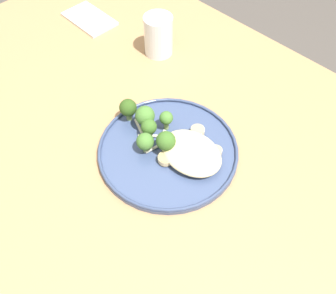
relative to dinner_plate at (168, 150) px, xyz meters
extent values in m
plane|color=#47423D|center=(-0.04, -0.03, -0.75)|extent=(6.00, 6.00, 0.00)
cube|color=#9E754C|center=(-0.04, -0.03, -0.03)|extent=(1.40, 1.00, 0.04)
cube|color=olive|center=(-0.68, 0.41, -0.40)|extent=(0.06, 0.06, 0.70)
cylinder|color=#38476B|center=(0.00, 0.00, 0.00)|extent=(0.29, 0.29, 0.01)
torus|color=#334162|center=(0.00, 0.00, 0.01)|extent=(0.29, 0.29, 0.01)
ellipsoid|color=beige|center=(0.05, 0.02, 0.02)|extent=(0.13, 0.10, 0.03)
cylinder|color=#DBB77A|center=(0.08, 0.01, 0.01)|extent=(0.03, 0.03, 0.01)
cylinder|color=#8E774F|center=(0.08, 0.01, 0.02)|extent=(0.03, 0.03, 0.00)
cylinder|color=#E5C689|center=(0.04, 0.02, 0.01)|extent=(0.03, 0.03, 0.02)
cylinder|color=#958159|center=(0.04, 0.02, 0.02)|extent=(0.03, 0.03, 0.00)
cylinder|color=#DBB77A|center=(0.07, 0.03, 0.01)|extent=(0.03, 0.03, 0.01)
cylinder|color=#8E774F|center=(0.07, 0.03, 0.02)|extent=(0.03, 0.03, 0.00)
cylinder|color=#E5C689|center=(0.02, -0.02, 0.01)|extent=(0.03, 0.03, 0.01)
cylinder|color=#958159|center=(0.02, -0.02, 0.02)|extent=(0.03, 0.03, 0.00)
cylinder|color=beige|center=(0.01, 0.07, 0.01)|extent=(0.03, 0.03, 0.01)
cylinder|color=#988766|center=(0.01, 0.07, 0.02)|extent=(0.03, 0.03, 0.00)
cylinder|color=beige|center=(0.08, 0.06, 0.01)|extent=(0.03, 0.03, 0.01)
cylinder|color=#988766|center=(0.08, 0.06, 0.02)|extent=(0.02, 0.02, 0.00)
cylinder|color=#89A356|center=(-0.04, 0.04, 0.01)|extent=(0.01, 0.01, 0.02)
sphere|color=#42702D|center=(-0.04, 0.04, 0.03)|extent=(0.03, 0.03, 0.03)
cylinder|color=#89A356|center=(0.00, -0.01, 0.01)|extent=(0.01, 0.01, 0.02)
sphere|color=#386023|center=(0.00, -0.01, 0.04)|extent=(0.04, 0.04, 0.04)
cylinder|color=#7A994C|center=(-0.12, 0.00, 0.01)|extent=(0.02, 0.02, 0.02)
sphere|color=#2D4C19|center=(-0.12, 0.00, 0.04)|extent=(0.04, 0.04, 0.04)
cylinder|color=#7A994C|center=(-0.08, 0.01, 0.01)|extent=(0.02, 0.02, 0.02)
sphere|color=#42702D|center=(-0.08, 0.01, 0.04)|extent=(0.04, 0.04, 0.04)
cylinder|color=#89A356|center=(-0.03, -0.04, 0.01)|extent=(0.02, 0.02, 0.02)
sphere|color=#42702D|center=(-0.03, -0.04, 0.03)|extent=(0.04, 0.04, 0.04)
cylinder|color=#89A356|center=(-0.05, 0.00, 0.01)|extent=(0.02, 0.02, 0.02)
sphere|color=#386023|center=(-0.05, 0.00, 0.03)|extent=(0.03, 0.03, 0.03)
cube|color=silver|center=(-0.02, -0.02, 0.01)|extent=(0.01, 0.05, 0.00)
cube|color=silver|center=(-0.05, -0.01, 0.01)|extent=(0.03, 0.03, 0.00)
cube|color=silver|center=(-0.02, 0.03, 0.01)|extent=(0.05, 0.01, 0.00)
cube|color=silver|center=(-0.08, 0.00, 0.01)|extent=(0.05, 0.02, 0.00)
cylinder|color=silver|center=(-0.25, 0.22, 0.04)|extent=(0.07, 0.07, 0.10)
cylinder|color=silver|center=(-0.25, 0.22, 0.02)|extent=(0.06, 0.06, 0.06)
cube|color=silver|center=(-0.49, 0.18, 0.00)|extent=(0.15, 0.09, 0.01)
camera|label=1|loc=(0.34, -0.34, 0.64)|focal=41.33mm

